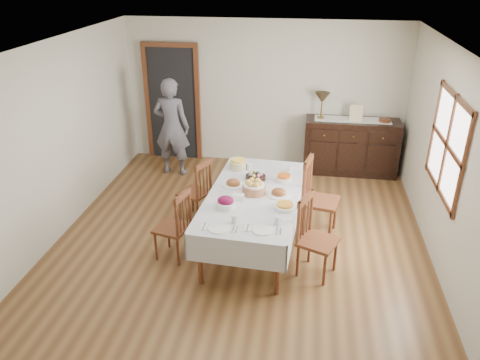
# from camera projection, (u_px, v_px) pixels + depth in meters

# --- Properties ---
(ground) EXTENTS (6.00, 6.00, 0.00)m
(ground) POSITION_uv_depth(u_px,v_px,m) (239.00, 247.00, 6.30)
(ground) COLOR brown
(room_shell) EXTENTS (5.02, 6.02, 2.65)m
(room_shell) POSITION_uv_depth(u_px,v_px,m) (233.00, 120.00, 5.99)
(room_shell) COLOR silver
(room_shell) RESTS_ON ground
(dining_table) EXTENTS (1.29, 2.33, 0.78)m
(dining_table) POSITION_uv_depth(u_px,v_px,m) (254.00, 200.00, 6.06)
(dining_table) COLOR silver
(dining_table) RESTS_ON ground
(chair_left_near) EXTENTS (0.48, 0.48, 0.95)m
(chair_left_near) POSITION_uv_depth(u_px,v_px,m) (175.00, 225.00, 5.88)
(chair_left_near) COLOR #5C2E19
(chair_left_near) RESTS_ON ground
(chair_left_far) EXTENTS (0.51, 0.51, 0.94)m
(chair_left_far) POSITION_uv_depth(u_px,v_px,m) (197.00, 190.00, 6.77)
(chair_left_far) COLOR #5C2E19
(chair_left_far) RESTS_ON ground
(chair_right_near) EXTENTS (0.56, 0.56, 1.02)m
(chair_right_near) POSITION_uv_depth(u_px,v_px,m) (314.00, 236.00, 5.58)
(chair_right_near) COLOR #5C2E19
(chair_right_near) RESTS_ON ground
(chair_right_far) EXTENTS (0.55, 0.55, 1.11)m
(chair_right_far) POSITION_uv_depth(u_px,v_px,m) (317.00, 196.00, 6.41)
(chair_right_far) COLOR #5C2E19
(chair_right_far) RESTS_ON ground
(sideboard) EXTENTS (1.63, 0.59, 0.98)m
(sideboard) POSITION_uv_depth(u_px,v_px,m) (351.00, 146.00, 8.30)
(sideboard) COLOR black
(sideboard) RESTS_ON ground
(person) EXTENTS (0.60, 0.41, 1.84)m
(person) POSITION_uv_depth(u_px,v_px,m) (172.00, 124.00, 8.07)
(person) COLOR #585762
(person) RESTS_ON ground
(bread_basket) EXTENTS (0.30, 0.30, 0.19)m
(bread_basket) POSITION_uv_depth(u_px,v_px,m) (254.00, 188.00, 5.99)
(bread_basket) COLOR #986241
(bread_basket) RESTS_ON dining_table
(egg_basket) EXTENTS (0.27, 0.27, 0.11)m
(egg_basket) POSITION_uv_depth(u_px,v_px,m) (256.00, 177.00, 6.39)
(egg_basket) COLOR black
(egg_basket) RESTS_ON dining_table
(ham_platter_a) EXTENTS (0.29, 0.29, 0.11)m
(ham_platter_a) POSITION_uv_depth(u_px,v_px,m) (233.00, 183.00, 6.21)
(ham_platter_a) COLOR white
(ham_platter_a) RESTS_ON dining_table
(ham_platter_b) EXTENTS (0.30, 0.30, 0.11)m
(ham_platter_b) POSITION_uv_depth(u_px,v_px,m) (279.00, 193.00, 5.97)
(ham_platter_b) COLOR white
(ham_platter_b) RESTS_ON dining_table
(beet_bowl) EXTENTS (0.23, 0.23, 0.15)m
(beet_bowl) POSITION_uv_depth(u_px,v_px,m) (226.00, 203.00, 5.65)
(beet_bowl) COLOR white
(beet_bowl) RESTS_ON dining_table
(carrot_bowl) EXTENTS (0.21, 0.21, 0.09)m
(carrot_bowl) POSITION_uv_depth(u_px,v_px,m) (284.00, 178.00, 6.33)
(carrot_bowl) COLOR white
(carrot_bowl) RESTS_ON dining_table
(pineapple_bowl) EXTENTS (0.24, 0.24, 0.15)m
(pineapple_bowl) POSITION_uv_depth(u_px,v_px,m) (238.00, 164.00, 6.70)
(pineapple_bowl) COLOR beige
(pineapple_bowl) RESTS_ON dining_table
(casserole_dish) EXTENTS (0.27, 0.27, 0.07)m
(casserole_dish) POSITION_uv_depth(u_px,v_px,m) (285.00, 206.00, 5.64)
(casserole_dish) COLOR white
(casserole_dish) RESTS_ON dining_table
(butter_dish) EXTENTS (0.15, 0.10, 0.07)m
(butter_dish) POSITION_uv_depth(u_px,v_px,m) (238.00, 197.00, 5.85)
(butter_dish) COLOR white
(butter_dish) RESTS_ON dining_table
(setting_left) EXTENTS (0.43, 0.31, 0.10)m
(setting_left) POSITION_uv_depth(u_px,v_px,m) (224.00, 225.00, 5.27)
(setting_left) COLOR white
(setting_left) RESTS_ON dining_table
(setting_right) EXTENTS (0.43, 0.31, 0.10)m
(setting_right) POSITION_uv_depth(u_px,v_px,m) (267.00, 226.00, 5.24)
(setting_right) COLOR white
(setting_right) RESTS_ON dining_table
(glass_far_a) EXTENTS (0.07, 0.07, 0.09)m
(glass_far_a) POSITION_uv_depth(u_px,v_px,m) (249.00, 167.00, 6.68)
(glass_far_a) COLOR silver
(glass_far_a) RESTS_ON dining_table
(glass_far_b) EXTENTS (0.07, 0.07, 0.09)m
(glass_far_b) POSITION_uv_depth(u_px,v_px,m) (290.00, 169.00, 6.61)
(glass_far_b) COLOR silver
(glass_far_b) RESTS_ON dining_table
(runner) EXTENTS (1.30, 0.35, 0.01)m
(runner) POSITION_uv_depth(u_px,v_px,m) (353.00, 120.00, 8.11)
(runner) COLOR white
(runner) RESTS_ON sideboard
(table_lamp) EXTENTS (0.26, 0.26, 0.46)m
(table_lamp) POSITION_uv_depth(u_px,v_px,m) (322.00, 98.00, 8.04)
(table_lamp) COLOR brown
(table_lamp) RESTS_ON sideboard
(picture_frame) EXTENTS (0.22, 0.08, 0.28)m
(picture_frame) POSITION_uv_depth(u_px,v_px,m) (356.00, 113.00, 7.99)
(picture_frame) COLOR beige
(picture_frame) RESTS_ON sideboard
(deco_bowl) EXTENTS (0.20, 0.20, 0.06)m
(deco_bowl) POSITION_uv_depth(u_px,v_px,m) (385.00, 121.00, 7.98)
(deco_bowl) COLOR #5C2E19
(deco_bowl) RESTS_ON sideboard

